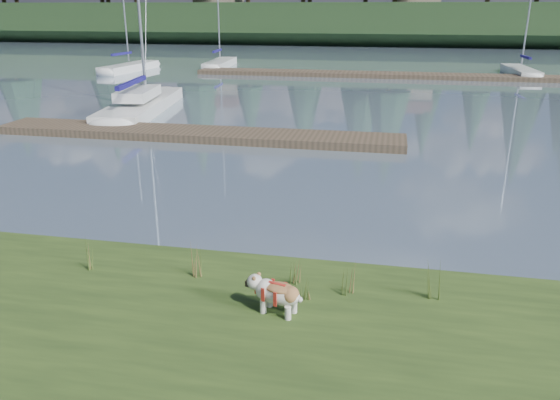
# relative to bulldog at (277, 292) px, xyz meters

# --- Properties ---
(ground) EXTENTS (200.00, 200.00, 0.00)m
(ground) POSITION_rel_bulldog_xyz_m (-1.82, 33.48, -0.70)
(ground) COLOR gray
(ground) RESTS_ON ground
(ridge) EXTENTS (200.00, 20.00, 5.00)m
(ridge) POSITION_rel_bulldog_xyz_m (-1.82, 76.48, 1.80)
(ridge) COLOR black
(ridge) RESTS_ON ground
(bulldog) EXTENTS (0.94, 0.52, 0.55)m
(bulldog) POSITION_rel_bulldog_xyz_m (0.00, 0.00, 0.00)
(bulldog) COLOR silver
(bulldog) RESTS_ON bank
(sailboat_main) EXTENTS (3.46, 10.19, 14.27)m
(sailboat_main) POSITION_rel_bulldog_xyz_m (-10.34, 17.95, -0.28)
(sailboat_main) COLOR white
(sailboat_main) RESTS_ON ground
(dock_near) EXTENTS (16.00, 2.00, 0.30)m
(dock_near) POSITION_rel_bulldog_xyz_m (-5.82, 12.48, -0.55)
(dock_near) COLOR #4C3D2C
(dock_near) RESTS_ON ground
(dock_far) EXTENTS (26.00, 2.20, 0.30)m
(dock_far) POSITION_rel_bulldog_xyz_m (0.18, 33.48, -0.55)
(dock_far) COLOR #4C3D2C
(dock_far) RESTS_ON ground
(sailboat_bg_0) EXTENTS (2.21, 7.68, 11.03)m
(sailboat_bg_0) POSITION_rel_bulldog_xyz_m (-18.71, 34.01, -0.37)
(sailboat_bg_0) COLOR white
(sailboat_bg_0) RESTS_ON ground
(sailboat_bg_1) EXTENTS (2.13, 7.75, 11.45)m
(sailboat_bg_1) POSITION_rel_bulldog_xyz_m (-12.74, 38.30, -0.37)
(sailboat_bg_1) COLOR white
(sailboat_bg_1) RESTS_ON ground
(sailboat_bg_3) EXTENTS (1.76, 7.33, 10.77)m
(sailboat_bg_3) POSITION_rel_bulldog_xyz_m (10.67, 36.95, -0.37)
(sailboat_bg_3) COLOR white
(sailboat_bg_3) RESTS_ON ground
(weed_0) EXTENTS (0.17, 0.14, 0.66)m
(weed_0) POSITION_rel_bulldog_xyz_m (-1.59, 0.91, -0.07)
(weed_0) COLOR #475B23
(weed_0) RESTS_ON bank
(weed_1) EXTENTS (0.17, 0.14, 0.59)m
(weed_1) POSITION_rel_bulldog_xyz_m (0.13, 0.99, -0.10)
(weed_1) COLOR #475B23
(weed_1) RESTS_ON bank
(weed_2) EXTENTS (0.17, 0.14, 0.64)m
(weed_2) POSITION_rel_bulldog_xyz_m (1.03, 0.81, -0.08)
(weed_2) COLOR #475B23
(weed_2) RESTS_ON bank
(weed_3) EXTENTS (0.17, 0.14, 0.64)m
(weed_3) POSITION_rel_bulldog_xyz_m (-3.59, 0.80, -0.08)
(weed_3) COLOR #475B23
(weed_3) RESTS_ON bank
(weed_4) EXTENTS (0.17, 0.14, 0.40)m
(weed_4) POSITION_rel_bulldog_xyz_m (0.35, 0.50, -0.18)
(weed_4) COLOR #475B23
(weed_4) RESTS_ON bank
(weed_5) EXTENTS (0.17, 0.14, 0.70)m
(weed_5) POSITION_rel_bulldog_xyz_m (2.37, 0.91, -0.05)
(weed_5) COLOR #475B23
(weed_5) RESTS_ON bank
(mud_lip) EXTENTS (60.00, 0.50, 0.14)m
(mud_lip) POSITION_rel_bulldog_xyz_m (-1.82, 1.88, -0.63)
(mud_lip) COLOR #33281C
(mud_lip) RESTS_ON ground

